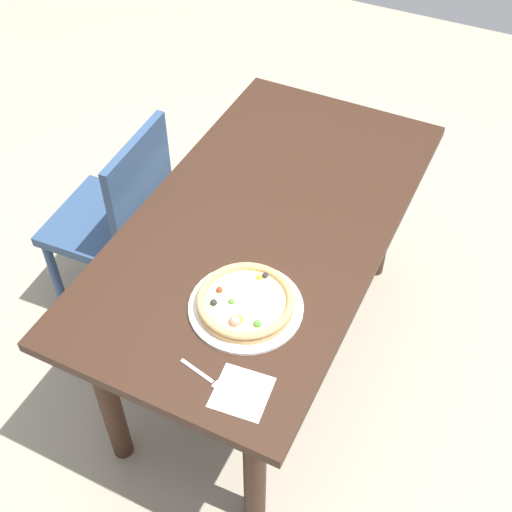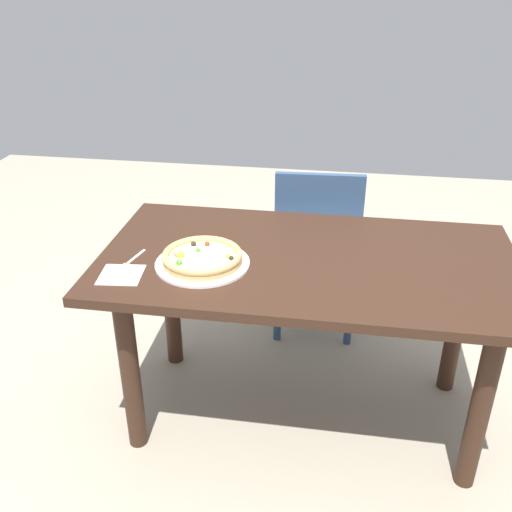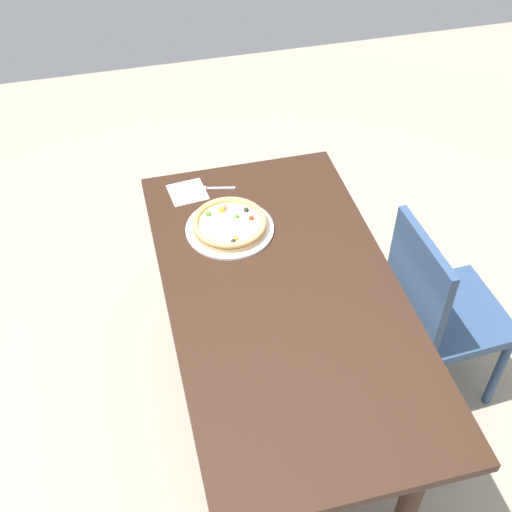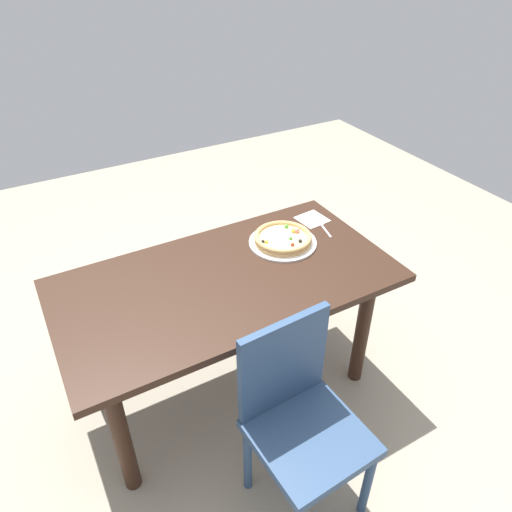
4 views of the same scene
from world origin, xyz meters
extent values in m
plane|color=#9E937F|center=(0.00, 0.00, 0.00)|extent=(6.00, 6.00, 0.00)
cube|color=#331E14|center=(0.00, 0.00, 0.70)|extent=(1.48, 0.79, 0.03)
cylinder|color=#331E14|center=(-0.61, -0.26, 0.34)|extent=(0.07, 0.07, 0.69)
cylinder|color=#331E14|center=(0.61, -0.26, 0.34)|extent=(0.07, 0.07, 0.69)
cylinder|color=#331E14|center=(-0.61, 0.26, 0.34)|extent=(0.07, 0.07, 0.69)
cylinder|color=#331E14|center=(0.61, 0.26, 0.34)|extent=(0.07, 0.07, 0.69)
cylinder|color=navy|center=(0.18, -0.83, 0.20)|extent=(0.04, 0.04, 0.40)
cylinder|color=navy|center=(-0.16, -0.85, 0.20)|extent=(0.04, 0.04, 0.40)
cylinder|color=navy|center=(0.16, -0.49, 0.20)|extent=(0.04, 0.04, 0.40)
cylinder|color=navy|center=(-0.18, -0.51, 0.20)|extent=(0.04, 0.04, 0.40)
cube|color=navy|center=(0.00, -0.67, 0.42)|extent=(0.42, 0.42, 0.04)
cube|color=navy|center=(-0.01, -0.49, 0.65)|extent=(0.38, 0.05, 0.42)
cylinder|color=white|center=(0.36, 0.11, 0.73)|extent=(0.33, 0.33, 0.01)
cylinder|color=tan|center=(0.36, 0.11, 0.74)|extent=(0.27, 0.27, 0.02)
cylinder|color=beige|center=(0.36, 0.11, 0.75)|extent=(0.24, 0.24, 0.01)
torus|color=tan|center=(0.36, 0.11, 0.76)|extent=(0.28, 0.28, 0.02)
sphere|color=#E58C7F|center=(0.44, 0.12, 0.77)|extent=(0.03, 0.03, 0.03)
sphere|color=#4C9E38|center=(0.42, 0.18, 0.76)|extent=(0.02, 0.02, 0.02)
sphere|color=#4C9E38|center=(0.38, 0.08, 0.76)|extent=(0.02, 0.02, 0.02)
sphere|color=maroon|center=(0.36, 0.03, 0.76)|extent=(0.02, 0.02, 0.02)
sphere|color=#262626|center=(0.25, 0.12, 0.76)|extent=(0.02, 0.02, 0.02)
sphere|color=gold|center=(0.27, 0.11, 0.76)|extent=(0.02, 0.02, 0.02)
sphere|color=gold|center=(0.43, 0.13, 0.76)|extent=(0.02, 0.02, 0.02)
sphere|color=#262626|center=(0.41, 0.04, 0.76)|extent=(0.02, 0.02, 0.02)
cube|color=silver|center=(0.60, 0.09, 0.72)|extent=(0.03, 0.11, 0.00)
cube|color=silver|center=(0.62, 0.17, 0.72)|extent=(0.03, 0.05, 0.00)
cube|color=white|center=(0.61, 0.22, 0.72)|extent=(0.15, 0.15, 0.00)
camera|label=1|loc=(1.42, 0.66, 2.20)|focal=46.95mm
camera|label=2|loc=(-0.10, 1.82, 1.68)|focal=40.52mm
camera|label=3|loc=(-1.41, 0.46, 2.36)|focal=46.15mm
camera|label=4|loc=(-0.69, -1.50, 2.00)|focal=33.48mm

